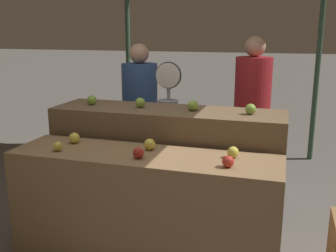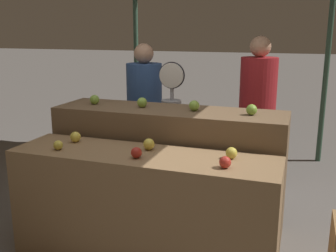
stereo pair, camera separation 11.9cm
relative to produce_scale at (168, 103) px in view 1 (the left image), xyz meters
The scene contains 15 objects.
display_counter_front 1.29m from the produce_scale, 82.55° to the right, with size 2.02×0.55×0.87m, color olive.
display_counter_back 0.74m from the produce_scale, 74.25° to the right, with size 2.02×0.55×1.10m, color brown.
apple_front_0 1.34m from the produce_scale, 111.95° to the right, with size 0.07×0.07×0.07m, color gold.
apple_front_1 1.24m from the produce_scale, 83.02° to the right, with size 0.08×0.08×0.08m, color #AD281E.
apple_front_2 1.46m from the produce_scale, 57.36° to the right, with size 0.08×0.08×0.08m, color #B72D23.
apple_front_3 1.13m from the produce_scale, 115.91° to the right, with size 0.09×0.09×0.09m, color yellow.
apple_front_4 1.03m from the produce_scale, 81.23° to the right, with size 0.09×0.09×0.09m, color yellow.
apple_front_5 1.29m from the produce_scale, 52.16° to the right, with size 0.08×0.08×0.08m, color gold.
apple_back_0 0.78m from the produce_scale, 137.45° to the right, with size 0.09×0.09×0.09m, color #7AA338.
apple_back_1 0.54m from the produce_scale, 101.16° to the right, with size 0.09×0.09×0.09m, color #84AD3D.
apple_back_2 0.65m from the produce_scale, 54.12° to the right, with size 0.09×0.09×0.09m, color #84AD3D.
apple_back_3 1.01m from the produce_scale, 31.73° to the right, with size 0.09×0.09×0.09m, color #7AA338.
produce_scale is the anchor object (origin of this frame).
person_vendor_at_scale 0.52m from the produce_scale, 145.13° to the left, with size 0.50×0.50×1.63m.
person_customer_left 1.01m from the produce_scale, 40.02° to the left, with size 0.43×0.43×1.71m.
Camera 1 is at (0.97, -2.59, 1.76)m, focal length 42.00 mm.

